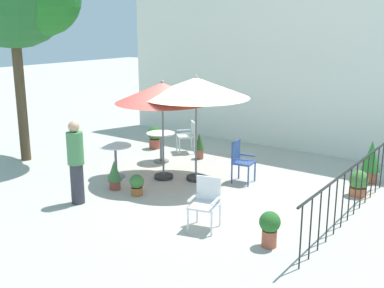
{
  "coord_description": "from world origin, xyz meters",
  "views": [
    {
      "loc": [
        5.83,
        -8.13,
        3.46
      ],
      "look_at": [
        0.0,
        -0.03,
        0.93
      ],
      "focal_mm": 44.28,
      "sensor_mm": 36.0,
      "label": 1
    }
  ],
  "objects": [
    {
      "name": "potted_plant_0",
      "position": [
        -0.54,
        -1.25,
        0.24
      ],
      "size": [
        0.3,
        0.3,
        0.45
      ],
      "color": "#AD5F2F",
      "rests_on": "ground"
    },
    {
      "name": "potted_plant_5",
      "position": [
        -1.17,
        -1.26,
        0.35
      ],
      "size": [
        0.3,
        0.3,
        0.64
      ],
      "color": "brown",
      "rests_on": "ground"
    },
    {
      "name": "potted_plant_4",
      "position": [
        3.2,
        1.4,
        0.28
      ],
      "size": [
        0.4,
        0.4,
        0.55
      ],
      "color": "#CC623D",
      "rests_on": "ground"
    },
    {
      "name": "villa_facade",
      "position": [
        0.0,
        4.17,
        2.29
      ],
      "size": [
        10.37,
        0.3,
        4.57
      ],
      "primitive_type": "cube",
      "color": "white",
      "rests_on": "ground"
    },
    {
      "name": "terrace_railing",
      "position": [
        3.45,
        -0.0,
        0.68
      ],
      "size": [
        0.03,
        4.69,
        1.01
      ],
      "color": "black",
      "rests_on": "ground"
    },
    {
      "name": "patio_umbrella_0",
      "position": [
        -0.12,
        0.29,
        2.1
      ],
      "size": [
        2.37,
        2.37,
        2.4
      ],
      "color": "#2D2D2D",
      "rests_on": "ground"
    },
    {
      "name": "patio_chair_0",
      "position": [
        0.77,
        0.74,
        0.55
      ],
      "size": [
        0.48,
        0.49,
        0.95
      ],
      "color": "#35508F",
      "rests_on": "ground"
    },
    {
      "name": "patio_umbrella_1",
      "position": [
        -0.79,
        -0.06,
        1.97
      ],
      "size": [
        2.12,
        2.12,
        2.27
      ],
      "color": "#2D2D2D",
      "rests_on": "ground"
    },
    {
      "name": "patio_chair_2",
      "position": [
        1.53,
        -1.74,
        0.51
      ],
      "size": [
        0.56,
        0.57,
        0.89
      ],
      "color": "white",
      "rests_on": "ground"
    },
    {
      "name": "potted_plant_3",
      "position": [
        -2.71,
        1.89,
        0.35
      ],
      "size": [
        0.39,
        0.39,
        0.64
      ],
      "color": "#A24A3C",
      "rests_on": "ground"
    },
    {
      "name": "cafe_table_1",
      "position": [
        -1.74,
        -0.64,
        0.53
      ],
      "size": [
        0.74,
        0.74,
        0.76
      ],
      "color": "white",
      "rests_on": "ground"
    },
    {
      "name": "potted_plant_2",
      "position": [
        2.77,
        -1.77,
        0.34
      ],
      "size": [
        0.34,
        0.34,
        0.59
      ],
      "color": "#B05740",
      "rests_on": "ground"
    },
    {
      "name": "potted_plant_6",
      "position": [
        -1.06,
        1.76,
        0.37
      ],
      "size": [
        0.25,
        0.25,
        0.69
      ],
      "color": "brown",
      "rests_on": "ground"
    },
    {
      "name": "patio_chair_1",
      "position": [
        -1.68,
        2.12,
        0.52
      ],
      "size": [
        0.66,
        0.66,
        0.87
      ],
      "color": "silver",
      "rests_on": "ground"
    },
    {
      "name": "standing_person",
      "position": [
        -1.18,
        -2.27,
        0.86
      ],
      "size": [
        0.36,
        0.36,
        1.67
      ],
      "color": "#33333D",
      "rests_on": "ground"
    },
    {
      "name": "potted_plant_1",
      "position": [
        3.16,
        2.42,
        0.52
      ],
      "size": [
        0.41,
        0.41,
        0.96
      ],
      "color": "#A05138",
      "rests_on": "ground"
    },
    {
      "name": "ground_plane",
      "position": [
        0.0,
        0.0,
        0.0
      ],
      "size": [
        60.0,
        60.0,
        0.0
      ],
      "primitive_type": "plane",
      "color": "#B6B2A5"
    },
    {
      "name": "cafe_table_0",
      "position": [
        -1.7,
        0.96,
        0.53
      ],
      "size": [
        0.73,
        0.73,
        0.77
      ],
      "color": "white",
      "rests_on": "ground"
    }
  ]
}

